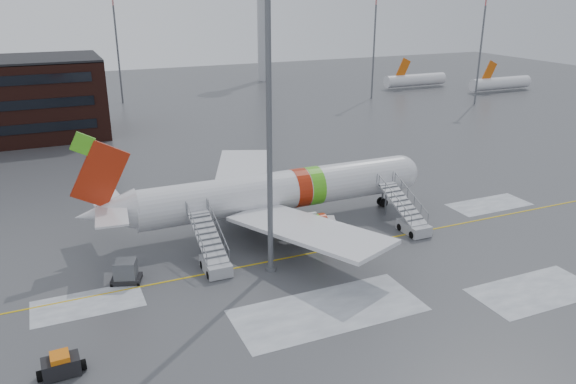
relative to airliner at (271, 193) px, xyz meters
name	(u,v)px	position (x,y,z in m)	size (l,w,h in m)	color
ground	(336,243)	(3.86, -6.37, -3.42)	(260.00, 260.00, 0.00)	#494C4F
airliner	(271,193)	(0.00, 0.00, 0.00)	(35.03, 32.97, 11.18)	silver
airstair_fwd	(410,220)	(11.83, -6.54, -2.35)	(2.05, 7.70, 3.48)	#A9ABB0
airstair_aft	(213,256)	(-7.89, -6.54, -2.35)	(2.05, 7.70, 3.48)	#A5A7AC
pushback_tug	(330,229)	(4.05, -4.82, -2.61)	(3.62, 3.21, 1.84)	black
uld_container	(126,272)	(-14.96, -6.11, -2.55)	(2.70, 2.31, 1.87)	black
baggage_tractor	(61,366)	(-20.31, -16.36, -2.79)	(2.86, 1.40, 1.47)	black
light_mast_near	(269,101)	(-3.63, -8.88, 10.78)	(1.20, 1.20, 27.58)	#595B60
control_tower	(263,4)	(33.86, 88.63, 15.33)	(6.40, 6.40, 30.00)	#B2B5BA
light_mast_far_ne	(375,32)	(45.86, 55.63, 10.42)	(1.20, 1.20, 24.25)	#595B60
light_mast_far_n	(116,34)	(-4.14, 71.63, 10.42)	(1.20, 1.20, 24.25)	#595B60
light_mast_far_e	(482,34)	(61.86, 41.63, 10.42)	(1.20, 1.20, 24.25)	#595B60
distant_aircraft	(442,90)	(66.36, 57.63, -3.42)	(35.00, 18.00, 8.00)	#D8590C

